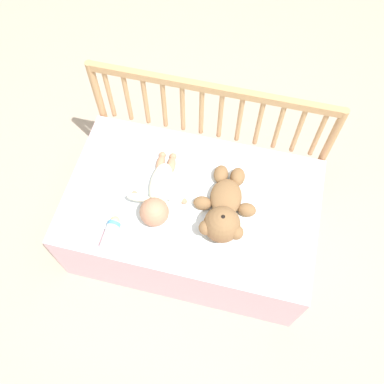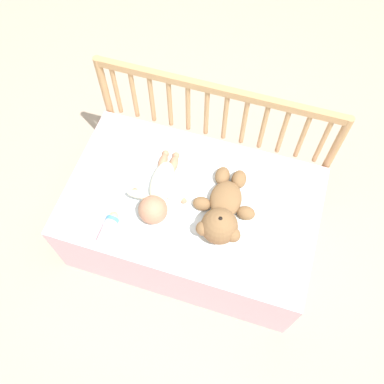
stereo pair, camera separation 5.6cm
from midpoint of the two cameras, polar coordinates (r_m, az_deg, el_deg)
name	(u,v)px [view 1 (the left image)]	position (r m, az deg, el deg)	size (l,w,h in m)	color
ground_plane	(192,235)	(2.31, -0.75, -5.82)	(12.00, 12.00, 0.00)	tan
crib_mattress	(192,219)	(2.11, -0.82, -3.66)	(1.14, 0.70, 0.42)	#EDB7C6
crib_rail	(211,118)	(2.02, 1.69, 9.77)	(1.14, 0.04, 0.76)	tan
blanket	(195,195)	(1.93, -0.45, -0.38)	(0.80, 0.52, 0.01)	white
teddy_bear	(224,211)	(1.83, 3.40, -2.53)	(0.28, 0.39, 0.16)	olive
baby	(158,196)	(1.89, -5.36, -0.52)	(0.26, 0.40, 0.13)	#EAEACC
baby_bottle	(111,232)	(1.87, -11.58, -5.26)	(0.06, 0.15, 0.06)	white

